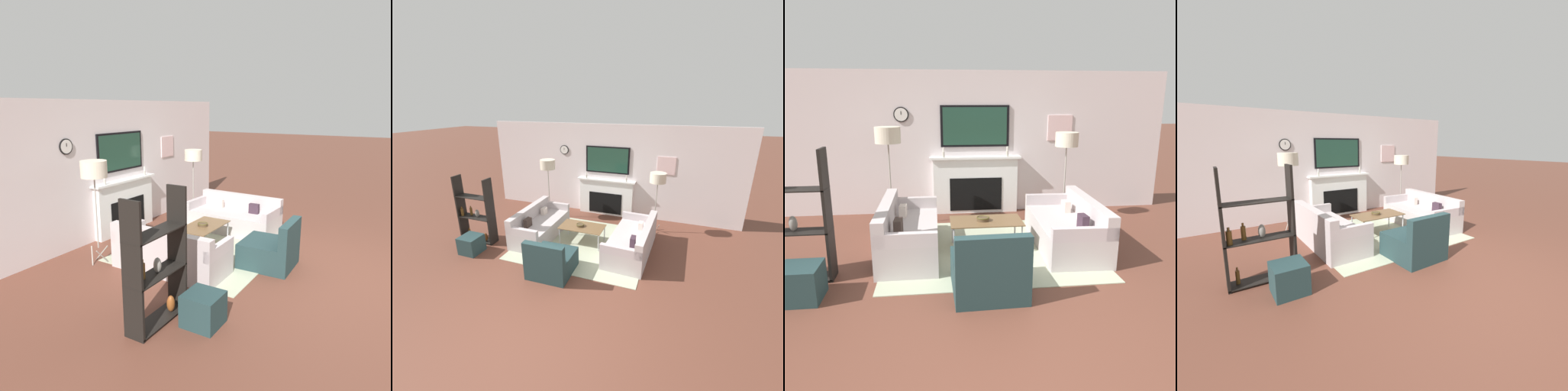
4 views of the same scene
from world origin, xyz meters
TOP-DOWN VIEW (x-y plane):
  - ground_plane at (0.00, 0.00)m, footprint 60.00×60.00m
  - fireplace_wall at (0.00, 4.47)m, footprint 7.56×0.28m
  - area_rug at (0.00, 2.42)m, footprint 3.01×2.55m
  - couch_left at (-1.20, 2.42)m, footprint 0.80×1.83m
  - couch_right at (1.20, 2.42)m, footprint 0.94×1.89m
  - armchair at (-0.18, 1.10)m, footprint 0.84×0.85m
  - coffee_table at (-0.04, 2.46)m, footprint 1.06×0.59m
  - decorative_bowl at (-0.09, 2.45)m, footprint 0.19×0.19m
  - floor_lamp_left at (-1.54, 3.64)m, footprint 0.43×0.43m
  - floor_lamp_right at (1.54, 3.64)m, footprint 0.40×0.40m
  - shelf_unit at (-2.50, 1.70)m, footprint 0.92×0.28m
  - ottoman at (-2.27, 1.19)m, footprint 0.44×0.44m

SIDE VIEW (x-z plane):
  - ground_plane at x=0.00m, z-range 0.00..0.00m
  - area_rug at x=0.00m, z-range 0.00..0.01m
  - ottoman at x=-2.27m, z-range 0.00..0.40m
  - armchair at x=-0.18m, z-range -0.14..0.66m
  - couch_right at x=1.20m, z-range -0.10..0.63m
  - couch_left at x=-1.20m, z-range -0.10..0.66m
  - coffee_table at x=-0.04m, z-range 0.19..0.63m
  - decorative_bowl at x=-0.09m, z-range 0.44..0.50m
  - shelf_unit at x=-2.50m, z-range -0.09..1.54m
  - fireplace_wall at x=0.00m, z-range -0.12..2.58m
  - floor_lamp_right at x=1.54m, z-range 0.66..2.28m
  - floor_lamp_left at x=-1.54m, z-range 0.71..2.45m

